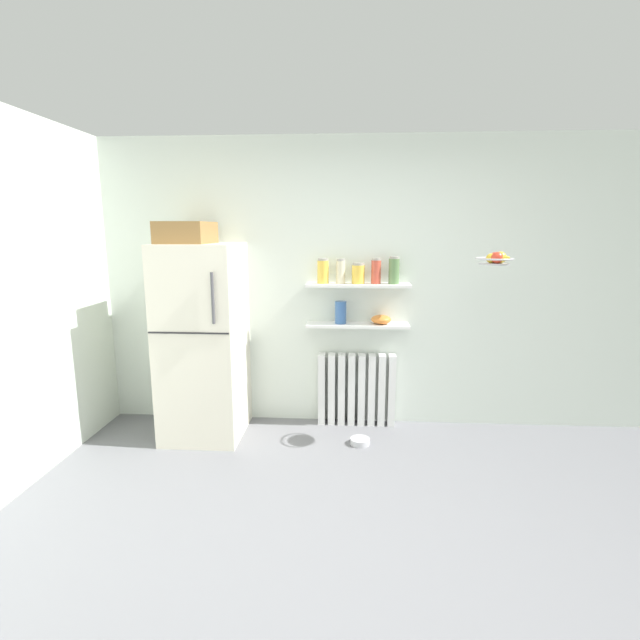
{
  "coord_description": "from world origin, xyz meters",
  "views": [
    {
      "loc": [
        0.06,
        -2.21,
        1.79
      ],
      "look_at": [
        -0.19,
        1.6,
        1.05
      ],
      "focal_mm": 26.19,
      "sensor_mm": 36.0,
      "label": 1
    }
  ],
  "objects_px": {
    "refrigerator": "(203,337)",
    "pet_food_bowl": "(360,441)",
    "storage_jar_2": "(358,273)",
    "hanging_fruit_basket": "(496,259)",
    "storage_jar_4": "(394,270)",
    "vase": "(341,312)",
    "storage_jar_3": "(376,271)",
    "shelf_bowl": "(381,319)",
    "storage_jar_1": "(341,271)",
    "radiator": "(356,389)",
    "storage_jar_0": "(323,271)"
  },
  "relations": [
    {
      "from": "storage_jar_1",
      "to": "hanging_fruit_basket",
      "type": "distance_m",
      "value": 1.28
    },
    {
      "from": "radiator",
      "to": "storage_jar_3",
      "type": "height_order",
      "value": "storage_jar_3"
    },
    {
      "from": "vase",
      "to": "hanging_fruit_basket",
      "type": "xyz_separation_m",
      "value": [
        1.18,
        -0.47,
        0.51
      ]
    },
    {
      "from": "refrigerator",
      "to": "pet_food_bowl",
      "type": "xyz_separation_m",
      "value": [
        1.37,
        -0.15,
        -0.85
      ]
    },
    {
      "from": "storage_jar_2",
      "to": "hanging_fruit_basket",
      "type": "height_order",
      "value": "hanging_fruit_basket"
    },
    {
      "from": "pet_food_bowl",
      "to": "storage_jar_2",
      "type": "bearing_deg",
      "value": 94.33
    },
    {
      "from": "storage_jar_4",
      "to": "shelf_bowl",
      "type": "distance_m",
      "value": 0.45
    },
    {
      "from": "storage_jar_2",
      "to": "storage_jar_4",
      "type": "relative_size",
      "value": 0.76
    },
    {
      "from": "vase",
      "to": "hanging_fruit_basket",
      "type": "distance_m",
      "value": 1.37
    },
    {
      "from": "radiator",
      "to": "storage_jar_2",
      "type": "distance_m",
      "value": 1.08
    },
    {
      "from": "storage_jar_0",
      "to": "storage_jar_3",
      "type": "xyz_separation_m",
      "value": [
        0.46,
        -0.0,
        0.0
      ]
    },
    {
      "from": "storage_jar_4",
      "to": "storage_jar_0",
      "type": "bearing_deg",
      "value": 180.0
    },
    {
      "from": "storage_jar_2",
      "to": "shelf_bowl",
      "type": "distance_m",
      "value": 0.46
    },
    {
      "from": "refrigerator",
      "to": "vase",
      "type": "height_order",
      "value": "refrigerator"
    },
    {
      "from": "refrigerator",
      "to": "storage_jar_1",
      "type": "bearing_deg",
      "value": 11.74
    },
    {
      "from": "storage_jar_4",
      "to": "vase",
      "type": "bearing_deg",
      "value": 180.0
    },
    {
      "from": "storage_jar_4",
      "to": "vase",
      "type": "height_order",
      "value": "storage_jar_4"
    },
    {
      "from": "refrigerator",
      "to": "pet_food_bowl",
      "type": "bearing_deg",
      "value": -6.38
    },
    {
      "from": "storage_jar_1",
      "to": "storage_jar_3",
      "type": "bearing_deg",
      "value": 0.0
    },
    {
      "from": "storage_jar_1",
      "to": "storage_jar_2",
      "type": "xyz_separation_m",
      "value": [
        0.15,
        0.0,
        -0.02
      ]
    },
    {
      "from": "storage_jar_2",
      "to": "storage_jar_3",
      "type": "relative_size",
      "value": 0.81
    },
    {
      "from": "pet_food_bowl",
      "to": "hanging_fruit_basket",
      "type": "distance_m",
      "value": 1.85
    },
    {
      "from": "storage_jar_0",
      "to": "storage_jar_2",
      "type": "bearing_deg",
      "value": -0.0
    },
    {
      "from": "refrigerator",
      "to": "radiator",
      "type": "relative_size",
      "value": 2.62
    },
    {
      "from": "storage_jar_2",
      "to": "storage_jar_4",
      "type": "distance_m",
      "value": 0.31
    },
    {
      "from": "vase",
      "to": "shelf_bowl",
      "type": "height_order",
      "value": "vase"
    },
    {
      "from": "storage_jar_0",
      "to": "hanging_fruit_basket",
      "type": "relative_size",
      "value": 0.78
    },
    {
      "from": "refrigerator",
      "to": "storage_jar_0",
      "type": "xyz_separation_m",
      "value": [
        1.03,
        0.25,
        0.55
      ]
    },
    {
      "from": "storage_jar_0",
      "to": "storage_jar_3",
      "type": "bearing_deg",
      "value": -0.0
    },
    {
      "from": "storage_jar_3",
      "to": "storage_jar_4",
      "type": "relative_size",
      "value": 0.93
    },
    {
      "from": "shelf_bowl",
      "to": "storage_jar_1",
      "type": "bearing_deg",
      "value": 180.0
    },
    {
      "from": "storage_jar_2",
      "to": "storage_jar_3",
      "type": "xyz_separation_m",
      "value": [
        0.15,
        0.0,
        0.02
      ]
    },
    {
      "from": "storage_jar_1",
      "to": "storage_jar_3",
      "type": "xyz_separation_m",
      "value": [
        0.31,
        0.0,
        0.0
      ]
    },
    {
      "from": "storage_jar_3",
      "to": "hanging_fruit_basket",
      "type": "distance_m",
      "value": 1.0
    },
    {
      "from": "radiator",
      "to": "storage_jar_3",
      "type": "bearing_deg",
      "value": -10.96
    },
    {
      "from": "radiator",
      "to": "shelf_bowl",
      "type": "relative_size",
      "value": 3.96
    },
    {
      "from": "vase",
      "to": "pet_food_bowl",
      "type": "xyz_separation_m",
      "value": [
        0.18,
        -0.4,
        -1.04
      ]
    },
    {
      "from": "refrigerator",
      "to": "storage_jar_3",
      "type": "distance_m",
      "value": 1.61
    },
    {
      "from": "storage_jar_1",
      "to": "storage_jar_3",
      "type": "relative_size",
      "value": 0.97
    },
    {
      "from": "shelf_bowl",
      "to": "storage_jar_4",
      "type": "bearing_deg",
      "value": -0.0
    },
    {
      "from": "storage_jar_3",
      "to": "shelf_bowl",
      "type": "distance_m",
      "value": 0.43
    },
    {
      "from": "storage_jar_1",
      "to": "storage_jar_4",
      "type": "distance_m",
      "value": 0.46
    },
    {
      "from": "shelf_bowl",
      "to": "hanging_fruit_basket",
      "type": "relative_size",
      "value": 0.63
    },
    {
      "from": "storage_jar_1",
      "to": "pet_food_bowl",
      "type": "bearing_deg",
      "value": -65.1
    },
    {
      "from": "refrigerator",
      "to": "storage_jar_3",
      "type": "bearing_deg",
      "value": 9.35
    },
    {
      "from": "storage_jar_2",
      "to": "vase",
      "type": "distance_m",
      "value": 0.38
    },
    {
      "from": "storage_jar_0",
      "to": "shelf_bowl",
      "type": "distance_m",
      "value": 0.67
    },
    {
      "from": "storage_jar_3",
      "to": "vase",
      "type": "distance_m",
      "value": 0.48
    },
    {
      "from": "shelf_bowl",
      "to": "refrigerator",
      "type": "bearing_deg",
      "value": -170.97
    },
    {
      "from": "storage_jar_2",
      "to": "storage_jar_4",
      "type": "bearing_deg",
      "value": -0.0
    }
  ]
}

